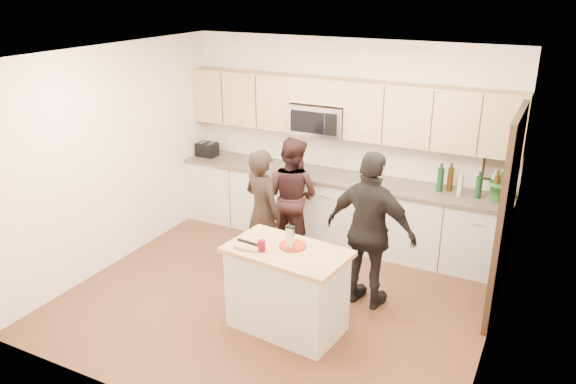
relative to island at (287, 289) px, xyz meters
The scene contains 21 objects.
floor 0.76m from the island, 127.12° to the left, with size 4.50×4.50×0.00m, color brown.
room_shell 1.41m from the island, 127.12° to the left, with size 4.52×4.02×2.71m.
back_cabinetry 2.21m from the island, 99.62° to the left, with size 4.50×0.66×0.94m.
upper_cabinetry 2.73m from the island, 98.22° to the left, with size 4.50×0.33×0.75m.
microwave 2.67m from the island, 106.55° to the left, with size 0.76×0.41×0.40m.
doorway 2.43m from the island, 36.70° to the left, with size 0.06×1.25×2.20m.
framed_picture 3.05m from the island, 57.39° to the left, with size 0.30×0.03×0.38m.
dish_towel 2.41m from the island, 123.55° to the left, with size 0.34×0.60×0.48m.
island is the anchor object (origin of this frame).
red_plate 0.46m from the island, 77.64° to the left, with size 0.28×0.28×0.02m, color #9B200E.
box_grater 0.58m from the island, 27.89° to the left, with size 0.09×0.05×0.23m.
drink_glass 0.56m from the island, 146.71° to the right, with size 0.08×0.08×0.11m, color maroon.
cutting_board 0.59m from the island, 162.57° to the right, with size 0.29×0.17×0.02m, color tan.
tongs 0.62m from the island, 167.54° to the right, with size 0.26×0.03×0.02m, color black.
knife 0.65m from the island, 151.74° to the right, with size 0.18×0.02×0.01m, color silver.
toaster 3.29m from the island, 138.27° to the left, with size 0.28×0.22×0.20m.
bottle_cluster 2.68m from the island, 58.89° to the left, with size 0.73×0.24×0.37m.
orchid 2.89m from the island, 52.39° to the left, with size 0.29×0.24×0.53m, color #2C6D2B.
woman_left 1.32m from the island, 130.20° to the left, with size 0.57×0.37×1.56m, color black.
woman_center 1.81m from the island, 114.91° to the left, with size 0.75×0.59×1.55m, color black.
woman_right 1.09m from the island, 54.87° to the left, with size 1.03×0.43×1.76m, color black.
Camera 1 is at (2.61, -4.92, 3.39)m, focal length 35.00 mm.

